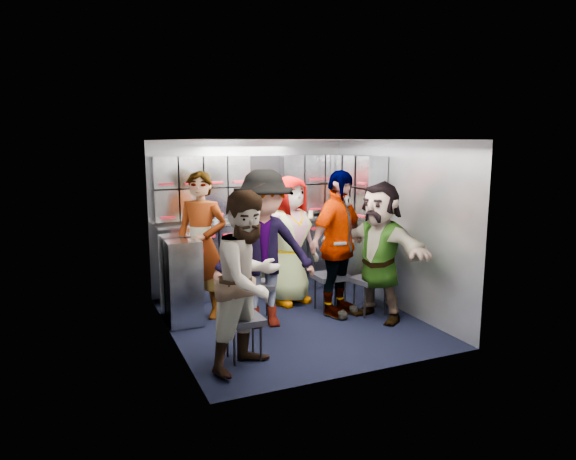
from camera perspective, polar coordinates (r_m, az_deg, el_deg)
name	(u,v)px	position (r m, az deg, el deg)	size (l,w,h in m)	color
floor	(293,321)	(6.12, 0.60, -10.10)	(3.00, 3.00, 0.00)	black
wall_back	(250,216)	(7.22, -4.23, 1.55)	(2.80, 0.04, 2.10)	#9398A1
wall_left	(170,243)	(5.44, -12.99, -1.40)	(0.04, 3.00, 2.10)	#9398A1
wall_right	(396,226)	(6.53, 11.91, 0.49)	(0.04, 3.00, 2.10)	#9398A1
ceiling	(294,140)	(5.75, 0.64, 9.97)	(2.80, 3.00, 0.02)	silver
cart_bank_back	(256,258)	(7.13, -3.62, -3.09)	(2.68, 0.38, 0.99)	gray
cart_bank_left	(181,280)	(6.14, -11.82, -5.41)	(0.38, 0.76, 0.99)	gray
counter	(255,221)	(7.03, -3.66, 1.04)	(2.68, 0.42, 0.03)	#BABDC2
locker_bank_back	(253,186)	(7.03, -3.87, 4.94)	(2.68, 0.28, 0.82)	gray
locker_bank_right	(357,186)	(6.98, 7.71, 4.84)	(0.28, 1.00, 0.82)	gray
right_cabinet	(359,260)	(7.05, 7.94, -3.27)	(0.28, 1.20, 1.00)	gray
coffee_niche	(264,186)	(7.15, -2.67, 4.87)	(0.46, 0.16, 0.84)	black
red_latch_strip	(260,233)	(6.87, -3.08, -0.30)	(2.60, 0.02, 0.03)	#A60D1C
jump_seat_near_left	(244,322)	(5.01, -4.96, -10.16)	(0.37, 0.35, 0.42)	black
jump_seat_mid_left	(259,287)	(6.03, -3.25, -6.29)	(0.52, 0.51, 0.47)	black
jump_seat_center	(284,272)	(6.87, -0.45, -4.72)	(0.43, 0.42, 0.41)	black
jump_seat_mid_right	(330,278)	(6.41, 4.71, -5.35)	(0.40, 0.38, 0.47)	black
jump_seat_near_right	(370,282)	(6.34, 9.08, -5.70)	(0.46, 0.44, 0.46)	black
attendant_standing	(201,245)	(6.16, -9.60, -1.66)	(0.64, 0.42, 1.75)	black
attendant_arc_a	(249,281)	(4.71, -4.34, -5.65)	(0.81, 0.63, 1.66)	black
attendant_arc_b	(264,249)	(5.75, -2.68, -2.17)	(1.15, 0.66, 1.78)	black
attendant_arc_c	(289,240)	(6.60, 0.15, -1.15)	(0.81, 0.53, 1.66)	black
attendant_arc_d	(338,244)	(6.15, 5.56, -1.54)	(1.03, 0.43, 1.76)	black
attendant_arc_e	(379,251)	(6.09, 10.09, -2.33)	(1.52, 0.48, 1.64)	black
bottle_left	(253,212)	(6.95, -3.90, 2.06)	(0.07, 0.07, 0.24)	white
bottle_mid	(215,214)	(6.80, -8.08, 1.74)	(0.07, 0.07, 0.22)	white
bottle_right	(274,211)	(7.06, -1.60, 2.16)	(0.07, 0.07, 0.23)	white
cup_left	(193,221)	(6.72, -10.49, 1.03)	(0.09, 0.09, 0.09)	beige
cup_right	(310,213)	(7.28, 2.49, 1.86)	(0.08, 0.08, 0.10)	beige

